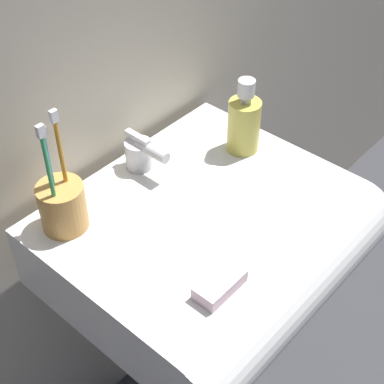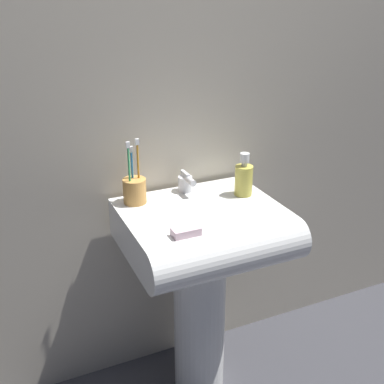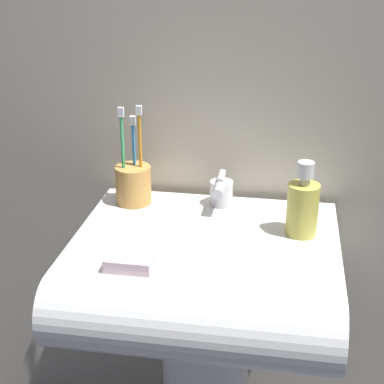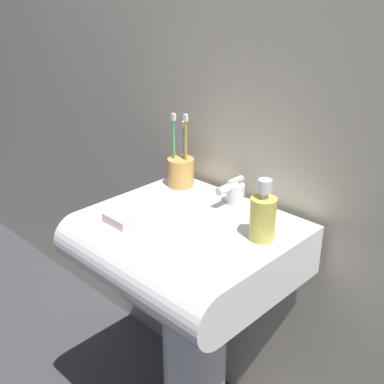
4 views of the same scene
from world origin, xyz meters
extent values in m
cube|color=#B7AD99|center=(0.00, 0.24, 1.20)|extent=(5.00, 0.05, 2.40)
cylinder|color=white|center=(0.00, 0.00, 0.31)|extent=(0.19, 0.19, 0.61)
cube|color=white|center=(0.00, 0.00, 0.68)|extent=(0.52, 0.39, 0.13)
cylinder|color=white|center=(0.00, -0.20, 0.68)|extent=(0.52, 0.13, 0.13)
cylinder|color=silver|center=(0.01, 0.15, 0.78)|extent=(0.05, 0.05, 0.06)
cylinder|color=silver|center=(0.01, 0.11, 0.80)|extent=(0.02, 0.07, 0.02)
cube|color=silver|center=(0.01, 0.15, 0.82)|extent=(0.01, 0.06, 0.01)
cylinder|color=#D19347|center=(-0.18, 0.13, 0.79)|extent=(0.08, 0.08, 0.08)
cylinder|color=#3FB266|center=(-0.20, 0.12, 0.86)|extent=(0.01, 0.01, 0.18)
cube|color=white|center=(-0.20, 0.12, 0.96)|extent=(0.01, 0.01, 0.02)
cylinder|color=orange|center=(-0.16, 0.13, 0.86)|extent=(0.01, 0.01, 0.19)
cube|color=white|center=(-0.16, 0.13, 0.96)|extent=(0.01, 0.01, 0.02)
cylinder|color=#338CD8|center=(-0.18, 0.14, 0.84)|extent=(0.01, 0.01, 0.16)
cube|color=white|center=(-0.18, 0.14, 0.93)|extent=(0.01, 0.01, 0.02)
cylinder|color=gold|center=(0.18, 0.04, 0.80)|extent=(0.06, 0.06, 0.11)
cylinder|color=silver|center=(0.18, 0.04, 0.86)|extent=(0.02, 0.02, 0.01)
cylinder|color=silver|center=(0.18, 0.04, 0.88)|extent=(0.03, 0.03, 0.03)
cube|color=silver|center=(-0.12, -0.15, 0.76)|extent=(0.08, 0.04, 0.02)
camera|label=1|loc=(-0.57, -0.49, 1.45)|focal=55.00mm
camera|label=2|loc=(-0.61, -1.29, 1.43)|focal=45.00mm
camera|label=3|loc=(0.14, -1.02, 1.29)|focal=55.00mm
camera|label=4|loc=(0.76, -0.79, 1.31)|focal=45.00mm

